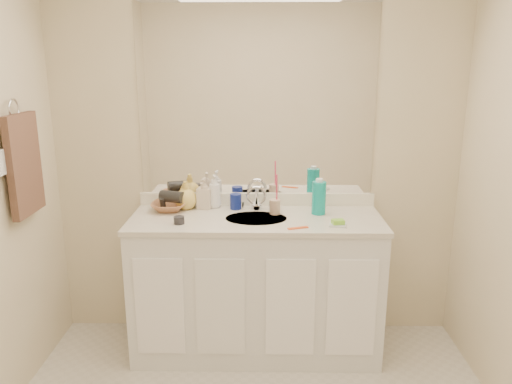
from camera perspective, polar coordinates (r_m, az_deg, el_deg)
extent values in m
cube|color=beige|center=(3.20, 0.10, 4.09)|extent=(2.60, 0.02, 2.40)
cube|color=white|center=(3.18, 0.02, -10.71)|extent=(1.50, 0.55, 0.85)
cube|color=silver|center=(3.02, 0.02, -3.15)|extent=(1.52, 0.57, 0.03)
cube|color=white|center=(3.25, 0.09, -0.82)|extent=(1.52, 0.03, 0.08)
cylinder|color=beige|center=(3.00, 0.01, -3.22)|extent=(0.37, 0.37, 0.02)
cylinder|color=silver|center=(3.15, 0.06, -1.04)|extent=(0.02, 0.02, 0.11)
cube|color=white|center=(3.15, 0.10, 10.52)|extent=(1.48, 0.01, 1.20)
cylinder|color=navy|center=(3.17, -2.33, -1.09)|extent=(0.08, 0.08, 0.10)
cylinder|color=#D4B196|center=(3.06, 2.18, -1.70)|extent=(0.08, 0.08, 0.09)
cylinder|color=#EF3E65|center=(3.04, 2.39, 0.20)|extent=(0.01, 0.04, 0.20)
cylinder|color=#0DA59F|center=(3.07, 7.20, -0.67)|extent=(0.09, 0.09, 0.20)
cube|color=silver|center=(2.89, 9.33, -3.72)|extent=(0.11, 0.09, 0.01)
cube|color=#85D534|center=(2.89, 9.35, -3.37)|extent=(0.08, 0.06, 0.02)
cube|color=#E04B17|center=(2.82, 4.83, -4.11)|extent=(0.12, 0.06, 0.01)
cylinder|color=#26252A|center=(2.92, -8.79, -3.20)|extent=(0.08, 0.08, 0.04)
imported|color=white|center=(3.20, -4.75, 0.09)|extent=(0.10, 0.10, 0.21)
imported|color=beige|center=(3.19, -5.90, -0.12)|extent=(0.10, 0.10, 0.20)
imported|color=#E7C459|center=(3.19, -8.02, -0.34)|extent=(0.15, 0.15, 0.18)
imported|color=#9C613F|center=(3.18, -9.91, -1.63)|extent=(0.22, 0.22, 0.05)
cylinder|color=black|center=(3.16, -9.60, -0.53)|extent=(0.16, 0.12, 0.07)
torus|color=silver|center=(2.94, -25.95, 8.55)|extent=(0.01, 0.11, 0.11)
cube|color=#3E2921|center=(2.97, -24.96, 2.84)|extent=(0.04, 0.32, 0.55)
cube|color=white|center=(2.80, -27.21, 2.96)|extent=(0.01, 0.08, 0.13)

